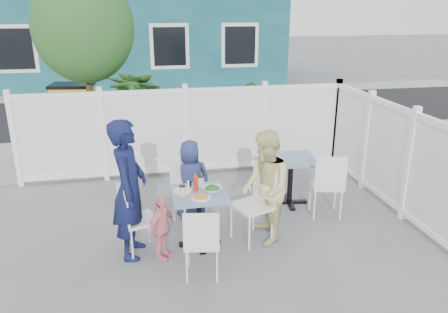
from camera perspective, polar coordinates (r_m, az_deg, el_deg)
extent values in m
plane|color=slate|center=(6.00, -3.08, -10.53)|extent=(80.00, 80.00, 0.00)
cube|color=gray|center=(9.48, -6.38, 0.73)|extent=(24.00, 2.60, 0.01)
cube|color=black|center=(13.04, -7.84, 5.72)|extent=(24.00, 5.00, 0.01)
cube|color=gray|center=(16.07, -8.57, 8.20)|extent=(24.00, 1.60, 0.01)
cube|color=#12495A|center=(19.18, -11.17, 18.79)|extent=(11.00, 6.00, 6.00)
cube|color=black|center=(16.42, -19.72, 13.19)|extent=(1.20, 0.04, 1.40)
cube|color=black|center=(16.34, -5.32, 14.16)|extent=(1.20, 0.04, 1.40)
cube|color=white|center=(7.92, -4.96, 3.27)|extent=(5.80, 0.04, 1.40)
cube|color=white|center=(7.75, -5.12, 8.54)|extent=(5.86, 0.08, 0.08)
cube|color=white|center=(8.15, -4.81, -1.88)|extent=(5.86, 0.08, 0.12)
cube|color=white|center=(7.19, 20.44, 0.47)|extent=(0.04, 3.60, 1.40)
cube|color=white|center=(7.00, 21.13, 6.22)|extent=(0.08, 3.66, 0.08)
cube|color=white|center=(7.45, 19.78, -5.08)|extent=(0.08, 3.66, 0.12)
cylinder|color=#382316|center=(8.71, -16.98, 6.53)|extent=(0.12, 0.12, 2.40)
ellipsoid|color=#224E1F|center=(8.53, -17.91, 15.73)|extent=(1.80, 1.62, 1.98)
cube|color=gold|center=(9.54, -18.81, 4.38)|extent=(0.84, 0.65, 1.43)
imported|color=#224E1F|center=(8.52, -11.01, 4.88)|extent=(1.27, 1.27, 1.86)
imported|color=#224E1F|center=(8.79, 4.63, 4.32)|extent=(1.53, 1.39, 1.48)
cube|color=#466A8D|center=(5.54, -3.31, -4.94)|extent=(0.71, 0.71, 0.04)
cylinder|color=black|center=(5.69, -3.24, -8.22)|extent=(0.08, 0.08, 0.67)
cube|color=black|center=(5.85, -3.18, -11.16)|extent=(0.55, 0.09, 0.04)
cube|color=black|center=(5.85, -3.18, -11.16)|extent=(0.09, 0.55, 0.04)
cube|color=#466A8D|center=(6.77, 8.78, -0.35)|extent=(0.80, 0.80, 0.04)
cylinder|color=black|center=(6.90, 8.63, -3.25)|extent=(0.08, 0.08, 0.70)
cube|color=black|center=(7.04, 8.49, -5.89)|extent=(0.57, 0.15, 0.04)
cube|color=black|center=(7.04, 8.49, -5.89)|extent=(0.15, 0.57, 0.04)
cube|color=white|center=(5.58, -10.96, -8.11)|extent=(0.51, 0.52, 0.04)
cube|color=white|center=(5.42, -13.03, -6.15)|extent=(0.16, 0.41, 0.45)
cylinder|color=white|center=(5.88, -9.81, -9.01)|extent=(0.02, 0.02, 0.45)
cylinder|color=white|center=(5.58, -8.55, -10.56)|extent=(0.02, 0.02, 0.45)
cylinder|color=white|center=(5.79, -13.00, -9.68)|extent=(0.02, 0.02, 0.45)
cylinder|color=white|center=(5.49, -11.91, -11.30)|extent=(0.02, 0.02, 0.45)
cube|color=white|center=(5.73, 3.65, -6.50)|extent=(0.59, 0.60, 0.04)
cube|color=white|center=(5.74, 5.36, -3.50)|extent=(0.21, 0.44, 0.49)
cylinder|color=white|center=(5.60, 3.32, -9.97)|extent=(0.03, 0.03, 0.49)
cylinder|color=white|center=(5.88, 0.95, -8.44)|extent=(0.03, 0.03, 0.49)
cylinder|color=white|center=(5.81, 6.28, -8.92)|extent=(0.03, 0.03, 0.49)
cylinder|color=white|center=(6.08, 3.85, -7.51)|extent=(0.03, 0.03, 0.49)
cube|color=white|center=(6.23, -4.51, -4.98)|extent=(0.52, 0.51, 0.04)
cube|color=white|center=(6.29, -5.39, -2.42)|extent=(0.38, 0.18, 0.43)
cylinder|color=white|center=(6.27, -2.34, -6.93)|extent=(0.02, 0.02, 0.43)
cylinder|color=white|center=(6.12, -5.11, -7.70)|extent=(0.02, 0.02, 0.43)
cylinder|color=white|center=(6.53, -3.86, -5.89)|extent=(0.02, 0.02, 0.43)
cylinder|color=white|center=(6.38, -6.55, -6.59)|extent=(0.02, 0.02, 0.43)
cube|color=white|center=(5.05, -2.89, -11.10)|extent=(0.45, 0.44, 0.04)
cube|color=white|center=(4.78, -3.00, -9.73)|extent=(0.39, 0.10, 0.42)
cylinder|color=white|center=(5.31, -4.68, -12.21)|extent=(0.02, 0.02, 0.42)
cylinder|color=white|center=(5.30, -0.94, -12.20)|extent=(0.02, 0.02, 0.42)
cylinder|color=white|center=(5.04, -4.89, -14.09)|extent=(0.02, 0.02, 0.42)
cylinder|color=white|center=(5.03, -0.91, -14.09)|extent=(0.02, 0.02, 0.42)
cube|color=white|center=(6.59, 13.21, -3.65)|extent=(0.52, 0.50, 0.04)
cube|color=white|center=(6.31, 13.78, -2.13)|extent=(0.44, 0.12, 0.48)
cylinder|color=white|center=(6.80, 11.17, -4.94)|extent=(0.03, 0.03, 0.48)
cylinder|color=white|center=(6.88, 14.29, -4.88)|extent=(0.03, 0.03, 0.48)
cylinder|color=white|center=(6.48, 11.74, -6.22)|extent=(0.03, 0.03, 0.48)
cylinder|color=white|center=(6.57, 15.02, -6.15)|extent=(0.03, 0.03, 0.48)
imported|color=#10163E|center=(5.38, -12.26, -4.25)|extent=(0.52, 0.70, 1.74)
imported|color=gold|center=(5.66, 5.43, -4.09)|extent=(0.59, 0.75, 1.49)
imported|color=navy|center=(6.34, -4.40, -3.03)|extent=(0.58, 0.38, 1.17)
imported|color=pink|center=(5.40, -8.17, -9.23)|extent=(0.47, 0.51, 0.83)
cylinder|color=white|center=(5.37, -3.03, -5.38)|extent=(0.25, 0.25, 0.02)
cylinder|color=white|center=(5.58, -5.43, -4.49)|extent=(0.24, 0.24, 0.02)
imported|color=white|center=(5.54, -1.56, -4.35)|extent=(0.24, 0.24, 0.06)
cylinder|color=beige|center=(5.46, -5.47, -4.49)|extent=(0.08, 0.08, 0.11)
cylinder|color=beige|center=(5.71, -3.08, -3.25)|extent=(0.08, 0.08, 0.13)
cylinder|color=red|center=(5.56, -3.72, -3.55)|extent=(0.06, 0.06, 0.19)
cylinder|color=white|center=(5.71, -4.68, -3.57)|extent=(0.03, 0.03, 0.07)
cylinder|color=black|center=(5.72, -4.41, -3.56)|extent=(0.03, 0.03, 0.07)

